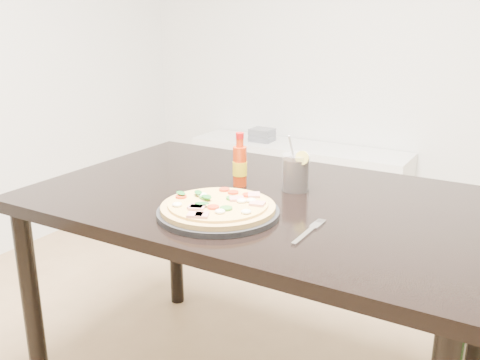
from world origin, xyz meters
The scene contains 8 objects.
dining_table centered at (-0.20, 0.44, 0.67)m, with size 1.40×0.90×0.75m.
plate centered at (-0.21, 0.22, 0.76)m, with size 0.34×0.34×0.02m, color black.
pizza centered at (-0.21, 0.22, 0.78)m, with size 0.32×0.32×0.03m.
hot_sauce_bottle centered at (-0.30, 0.49, 0.82)m, with size 0.05×0.05×0.18m.
cola_cup centered at (-0.12, 0.54, 0.81)m, with size 0.10×0.09×0.18m.
fork centered at (0.06, 0.24, 0.75)m, with size 0.02×0.19×0.00m.
media_console centered at (-0.80, 2.07, 0.25)m, with size 1.40×0.34×0.50m, color white.
cd_stack centered at (-1.05, 2.05, 0.54)m, with size 0.14×0.12×0.08m.
Camera 1 is at (0.55, -0.95, 1.28)m, focal length 40.00 mm.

